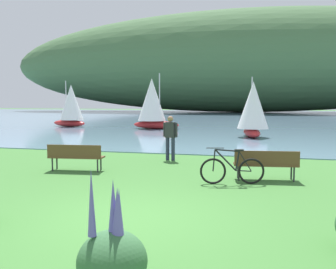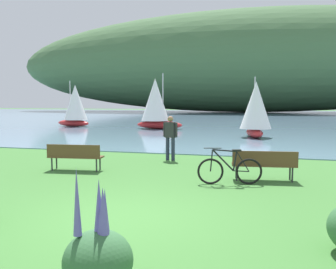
{
  "view_description": "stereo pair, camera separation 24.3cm",
  "coord_description": "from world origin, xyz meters",
  "px_view_note": "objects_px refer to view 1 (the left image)",
  "views": [
    {
      "loc": [
        2.41,
        -6.31,
        2.25
      ],
      "look_at": [
        -0.82,
        6.86,
        1.0
      ],
      "focal_mm": 37.84,
      "sensor_mm": 36.0,
      "label": 1
    },
    {
      "loc": [
        2.64,
        -6.25,
        2.25
      ],
      "look_at": [
        -0.82,
        6.86,
        1.0
      ],
      "focal_mm": 37.84,
      "sensor_mm": 36.0,
      "label": 2
    }
  ],
  "objects_px": {
    "sailboat_mid_bay": "(253,109)",
    "sailboat_toward_hillside": "(71,105)",
    "sailboat_nearest_to_shore": "(152,103)",
    "park_bench_further_along": "(266,163)",
    "person_at_shoreline": "(170,135)",
    "park_bench_near_camera": "(76,155)",
    "bicycle_leaning_near_bench": "(232,170)"
  },
  "relations": [
    {
      "from": "park_bench_further_along",
      "to": "sailboat_toward_hillside",
      "type": "height_order",
      "value": "sailboat_toward_hillside"
    },
    {
      "from": "park_bench_near_camera",
      "to": "park_bench_further_along",
      "type": "bearing_deg",
      "value": 0.11
    },
    {
      "from": "bicycle_leaning_near_bench",
      "to": "sailboat_toward_hillside",
      "type": "distance_m",
      "value": 24.44
    },
    {
      "from": "park_bench_further_along",
      "to": "sailboat_toward_hillside",
      "type": "xyz_separation_m",
      "value": [
        -16.26,
        18.27,
        1.45
      ]
    },
    {
      "from": "sailboat_toward_hillside",
      "to": "park_bench_near_camera",
      "type": "bearing_deg",
      "value": -60.66
    },
    {
      "from": "park_bench_near_camera",
      "to": "person_at_shoreline",
      "type": "relative_size",
      "value": 1.08
    },
    {
      "from": "park_bench_further_along",
      "to": "park_bench_near_camera",
      "type": "bearing_deg",
      "value": -179.89
    },
    {
      "from": "sailboat_mid_bay",
      "to": "person_at_shoreline",
      "type": "bearing_deg",
      "value": -107.89
    },
    {
      "from": "bicycle_leaning_near_bench",
      "to": "sailboat_mid_bay",
      "type": "distance_m",
      "value": 13.0
    },
    {
      "from": "bicycle_leaning_near_bench",
      "to": "sailboat_mid_bay",
      "type": "xyz_separation_m",
      "value": [
        0.46,
        12.91,
        1.42
      ]
    },
    {
      "from": "sailboat_mid_bay",
      "to": "sailboat_toward_hillside",
      "type": "bearing_deg",
      "value": 159.08
    },
    {
      "from": "sailboat_toward_hillside",
      "to": "person_at_shoreline",
      "type": "bearing_deg",
      "value": -50.39
    },
    {
      "from": "sailboat_mid_bay",
      "to": "sailboat_toward_hillside",
      "type": "xyz_separation_m",
      "value": [
        -15.81,
        6.04,
        0.14
      ]
    },
    {
      "from": "park_bench_further_along",
      "to": "sailboat_mid_bay",
      "type": "height_order",
      "value": "sailboat_mid_bay"
    },
    {
      "from": "park_bench_near_camera",
      "to": "sailboat_nearest_to_shore",
      "type": "xyz_separation_m",
      "value": [
        -2.5,
        17.51,
        1.64
      ]
    },
    {
      "from": "bicycle_leaning_near_bench",
      "to": "sailboat_toward_hillside",
      "type": "xyz_separation_m",
      "value": [
        -15.35,
        18.95,
        1.57
      ]
    },
    {
      "from": "sailboat_nearest_to_shore",
      "to": "sailboat_mid_bay",
      "type": "bearing_deg",
      "value": -33.27
    },
    {
      "from": "park_bench_further_along",
      "to": "sailboat_mid_bay",
      "type": "relative_size",
      "value": 0.49
    },
    {
      "from": "park_bench_near_camera",
      "to": "sailboat_nearest_to_shore",
      "type": "distance_m",
      "value": 17.76
    },
    {
      "from": "park_bench_near_camera",
      "to": "sailboat_mid_bay",
      "type": "relative_size",
      "value": 0.49
    },
    {
      "from": "park_bench_further_along",
      "to": "bicycle_leaning_near_bench",
      "type": "distance_m",
      "value": 1.15
    },
    {
      "from": "sailboat_nearest_to_shore",
      "to": "sailboat_toward_hillside",
      "type": "distance_m",
      "value": 7.82
    },
    {
      "from": "park_bench_near_camera",
      "to": "sailboat_nearest_to_shore",
      "type": "relative_size",
      "value": 0.41
    },
    {
      "from": "person_at_shoreline",
      "to": "sailboat_mid_bay",
      "type": "distance_m",
      "value": 9.91
    },
    {
      "from": "sailboat_mid_bay",
      "to": "bicycle_leaning_near_bench",
      "type": "bearing_deg",
      "value": -92.05
    },
    {
      "from": "bicycle_leaning_near_bench",
      "to": "park_bench_near_camera",
      "type": "bearing_deg",
      "value": 172.44
    },
    {
      "from": "park_bench_near_camera",
      "to": "sailboat_toward_hillside",
      "type": "distance_m",
      "value": 21.02
    },
    {
      "from": "bicycle_leaning_near_bench",
      "to": "park_bench_further_along",
      "type": "bearing_deg",
      "value": 36.83
    },
    {
      "from": "park_bench_near_camera",
      "to": "person_at_shoreline",
      "type": "distance_m",
      "value": 3.81
    },
    {
      "from": "sailboat_nearest_to_shore",
      "to": "park_bench_further_along",
      "type": "bearing_deg",
      "value": -64.13
    },
    {
      "from": "bicycle_leaning_near_bench",
      "to": "sailboat_nearest_to_shore",
      "type": "distance_m",
      "value": 19.77
    },
    {
      "from": "sailboat_nearest_to_shore",
      "to": "sailboat_toward_hillside",
      "type": "height_order",
      "value": "sailboat_nearest_to_shore"
    }
  ]
}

